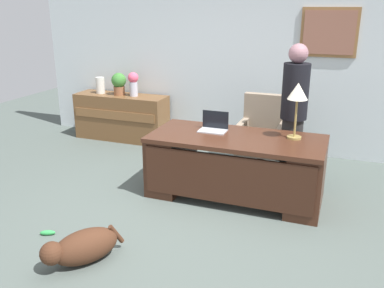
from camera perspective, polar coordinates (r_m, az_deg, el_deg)
ground_plane at (r=4.46m, az=-1.16°, el=-10.38°), size 12.00×12.00×0.00m
back_wall at (r=6.43m, az=7.65°, el=11.26°), size 7.00×0.16×2.70m
desk at (r=4.81m, az=5.92°, el=-2.84°), size 1.98×0.90×0.74m
credenza at (r=7.04m, az=-9.64°, el=3.68°), size 1.55×0.50×0.75m
armchair at (r=5.68m, az=9.67°, el=0.99°), size 0.60×0.59×1.02m
person_standing at (r=5.24m, az=13.80°, el=4.15°), size 0.32×0.32×1.73m
dog_lying at (r=3.84m, az=-14.93°, el=-13.53°), size 0.58×0.67×0.30m
laptop at (r=4.93m, az=3.02°, el=2.50°), size 0.32×0.22×0.22m
desk_lamp at (r=4.66m, az=14.31°, el=6.56°), size 0.22×0.22×0.63m
vase_with_flowers at (r=6.80m, az=-8.07°, el=8.34°), size 0.17×0.17×0.39m
vase_empty at (r=7.13m, az=-12.50°, el=7.89°), size 0.14×0.14×0.27m
potted_plant at (r=6.93m, az=-10.02°, el=8.28°), size 0.24×0.24×0.36m
dog_toy_bone at (r=4.41m, az=-19.23°, el=-11.44°), size 0.16×0.11×0.05m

